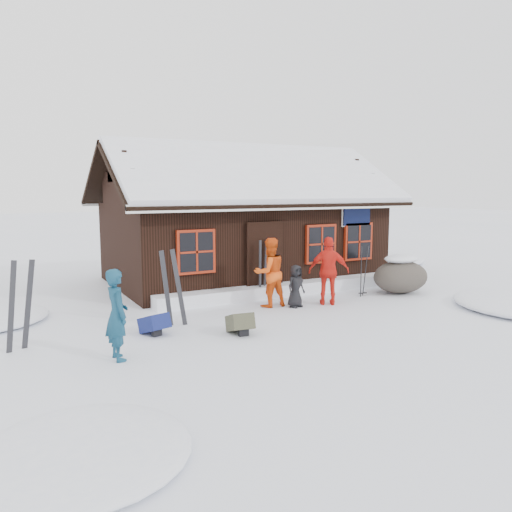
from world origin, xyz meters
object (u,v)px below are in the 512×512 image
object	(u,v)px
skier_orange_left	(270,272)
backpack_olive	(240,326)
skier_teal	(117,315)
skier_crouched	(296,286)
ski_pair_left	(20,306)
ski_poles	(363,272)
backpack_blue	(154,327)
skier_orange_right	(329,271)
boulder	(401,276)

from	to	relation	value
skier_orange_left	backpack_olive	world-z (taller)	skier_orange_left
skier_teal	skier_crouched	world-z (taller)	skier_teal
ski_pair_left	backpack_olive	size ratio (longest dim) A/B	2.87
skier_teal	skier_crouched	distance (m)	5.16
backpack_olive	ski_poles	bearing A→B (deg)	27.94
skier_teal	ski_pair_left	xyz separation A→B (m)	(-1.43, 1.40, 0.01)
backpack_blue	skier_crouched	bearing A→B (deg)	-6.02
skier_orange_right	boulder	world-z (taller)	skier_orange_right
skier_orange_right	skier_teal	bearing A→B (deg)	48.67
skier_crouched	backpack_olive	world-z (taller)	skier_crouched
boulder	backpack_blue	world-z (taller)	boulder
skier_crouched	skier_orange_left	bearing A→B (deg)	131.47
boulder	ski_poles	world-z (taller)	ski_poles
skier_orange_right	boulder	distance (m)	2.73
ski_pair_left	skier_orange_left	bearing A→B (deg)	-1.64
skier_orange_right	skier_crouched	distance (m)	0.97
skier_crouched	skier_teal	bearing A→B (deg)	-173.38
skier_orange_left	ski_poles	world-z (taller)	skier_orange_left
boulder	backpack_olive	bearing A→B (deg)	-165.66
skier_teal	backpack_olive	bearing A→B (deg)	-85.84
skier_orange_left	backpack_blue	distance (m)	3.51
skier_teal	ski_poles	xyz separation A→B (m)	(7.19, 2.04, -0.12)
boulder	skier_orange_right	bearing A→B (deg)	-175.36
ski_pair_left	ski_poles	world-z (taller)	ski_pair_left
ski_poles	backpack_blue	world-z (taller)	ski_poles
skier_orange_left	skier_crouched	distance (m)	0.74
skier_orange_left	backpack_olive	distance (m)	2.62
skier_orange_left	ski_poles	size ratio (longest dim) A/B	1.21
skier_orange_left	boulder	xyz separation A→B (m)	(4.12, -0.32, -0.37)
ski_pair_left	boulder	bearing A→B (deg)	-6.79
skier_teal	ski_pair_left	bearing A→B (deg)	41.69
skier_orange_left	ski_pair_left	bearing A→B (deg)	7.57
skier_teal	skier_orange_right	bearing A→B (deg)	-77.94
skier_teal	backpack_blue	world-z (taller)	skier_teal
skier_crouched	boulder	bearing A→B (deg)	-13.21
skier_teal	boulder	bearing A→B (deg)	-81.50
skier_teal	ski_poles	size ratio (longest dim) A/B	1.11
ski_poles	ski_pair_left	bearing A→B (deg)	-175.72
boulder	backpack_blue	size ratio (longest dim) A/B	2.93
skier_orange_right	boulder	bearing A→B (deg)	-142.75
skier_orange_right	skier_crouched	xyz separation A→B (m)	(-0.89, 0.17, -0.34)
ski_poles	backpack_olive	xyz separation A→B (m)	(-4.64, -1.68, -0.52)
skier_teal	backpack_olive	world-z (taller)	skier_teal
skier_orange_left	boulder	bearing A→B (deg)	175.20
backpack_olive	skier_orange_right	bearing A→B (deg)	30.08
skier_orange_right	skier_crouched	bearing A→B (deg)	21.79
skier_crouched	backpack_blue	xyz separation A→B (m)	(-3.83, -0.64, -0.38)
backpack_blue	backpack_olive	distance (m)	1.74
skier_crouched	ski_pair_left	bearing A→B (deg)	169.85
ski_poles	backpack_blue	size ratio (longest dim) A/B	2.50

